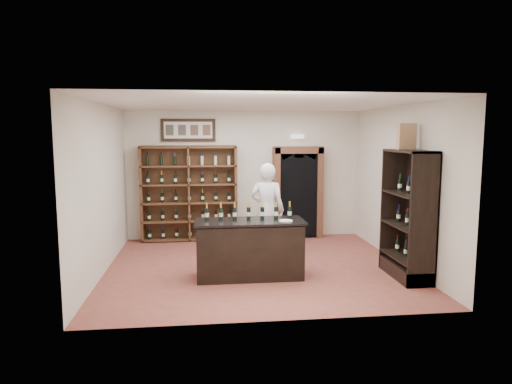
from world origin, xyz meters
TOP-DOWN VIEW (x-y plane):
  - floor at (0.00, 0.00)m, footprint 5.50×5.50m
  - ceiling at (0.00, 0.00)m, footprint 5.50×5.50m
  - wall_back at (0.00, 2.50)m, footprint 5.50×0.04m
  - wall_left at (-2.75, 0.00)m, footprint 0.04×5.00m
  - wall_right at (2.75, 0.00)m, footprint 0.04×5.00m
  - wine_shelf at (-1.30, 2.33)m, footprint 2.20×0.38m
  - framed_picture at (-1.30, 2.47)m, footprint 1.25×0.04m
  - arched_doorway at (1.25, 2.33)m, footprint 1.17×0.35m
  - emergency_light at (1.25, 2.42)m, footprint 0.30×0.10m
  - tasting_counter at (-0.20, -0.60)m, footprint 1.88×0.78m
  - counter_bottle_0 at (-0.92, -0.49)m, footprint 0.07×0.07m
  - counter_bottle_1 at (-0.68, -0.49)m, footprint 0.07×0.07m
  - counter_bottle_2 at (-0.44, -0.49)m, footprint 0.07×0.07m
  - counter_bottle_3 at (-0.20, -0.49)m, footprint 0.07×0.07m
  - counter_bottle_4 at (0.04, -0.49)m, footprint 0.07×0.07m
  - counter_bottle_5 at (0.28, -0.49)m, footprint 0.07×0.07m
  - counter_bottle_6 at (0.52, -0.49)m, footprint 0.07×0.07m
  - side_cabinet at (2.52, -0.90)m, footprint 0.48×1.20m
  - shopkeeper at (0.29, 0.68)m, footprint 0.80×0.66m
  - plate at (0.40, -0.76)m, footprint 0.23×0.23m
  - wine_crate at (2.49, -0.73)m, footprint 0.32×0.15m

SIDE VIEW (x-z plane):
  - floor at x=0.00m, z-range 0.00..0.00m
  - tasting_counter at x=-0.20m, z-range -0.01..0.99m
  - side_cabinet at x=2.52m, z-range -0.35..1.85m
  - shopkeeper at x=0.29m, z-range 0.00..1.90m
  - plate at x=0.40m, z-range 1.00..1.02m
  - wine_shelf at x=-1.30m, z-range 0.00..2.20m
  - counter_bottle_0 at x=-0.92m, z-range 0.96..1.26m
  - counter_bottle_1 at x=-0.68m, z-range 0.96..1.26m
  - counter_bottle_2 at x=-0.44m, z-range 0.96..1.26m
  - counter_bottle_3 at x=-0.20m, z-range 0.96..1.26m
  - counter_bottle_4 at x=0.04m, z-range 0.96..1.26m
  - counter_bottle_5 at x=0.28m, z-range 0.96..1.26m
  - counter_bottle_6 at x=0.52m, z-range 0.96..1.26m
  - arched_doorway at x=1.25m, z-range 0.05..2.22m
  - wall_back at x=0.00m, z-range 0.00..3.00m
  - wall_left at x=-2.75m, z-range 0.00..3.00m
  - wall_right at x=2.75m, z-range 0.00..3.00m
  - emergency_light at x=1.25m, z-range 2.35..2.45m
  - wine_crate at x=2.49m, z-range 2.20..2.65m
  - framed_picture at x=-1.30m, z-range 2.29..2.81m
  - ceiling at x=0.00m, z-range 3.00..3.00m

